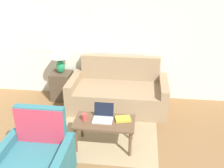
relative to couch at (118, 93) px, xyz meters
name	(u,v)px	position (x,y,z in m)	size (l,w,h in m)	color
wall_back	(87,32)	(-0.66, 0.47, 1.04)	(6.56, 0.06, 2.60)	silver
rug	(110,124)	(-0.07, -0.66, -0.26)	(1.58, 2.03, 0.01)	#9E8966
couch	(118,93)	(0.00, 0.00, 0.00)	(1.80, 0.92, 0.89)	#937A5B
armchair	(36,163)	(-0.80, -2.03, 0.00)	(0.83, 0.75, 0.90)	#2D6B75
side_table	(62,86)	(-1.15, 0.17, 0.01)	(0.39, 0.39, 0.56)	#4C3D2D
table_lamp	(59,53)	(-1.15, 0.17, 0.69)	(0.39, 0.39, 0.57)	#1E8451
coffee_table	(104,124)	(-0.07, -1.25, 0.10)	(0.88, 0.47, 0.43)	brown
laptop	(103,116)	(-0.10, -1.19, 0.21)	(0.28, 0.26, 0.22)	#B7B7BC
cup_navy	(84,117)	(-0.36, -1.26, 0.21)	(0.08, 0.08, 0.10)	#B23D38
book_red	(123,119)	(0.19, -1.19, 0.18)	(0.25, 0.20, 0.04)	gold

